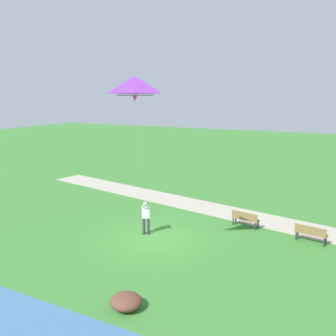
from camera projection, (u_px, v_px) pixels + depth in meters
ground_plane at (156, 238)px, 18.07m from camera, size 120.00×120.00×0.00m
walkway_path at (227, 212)px, 22.09m from camera, size 8.26×31.89×0.02m
person_kite_flyer at (146, 215)px, 18.42m from camera, size 0.63×0.51×1.83m
flying_kite at (135, 89)px, 13.30m from camera, size 3.83×2.27×6.07m
park_bench_near_walkway at (245, 218)px, 19.49m from camera, size 0.71×1.56×0.88m
park_bench_far_walkway at (311, 233)px, 17.41m from camera, size 0.71×1.56×0.88m
lakeside_shrub at (126, 301)px, 12.03m from camera, size 1.05×1.11×0.52m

